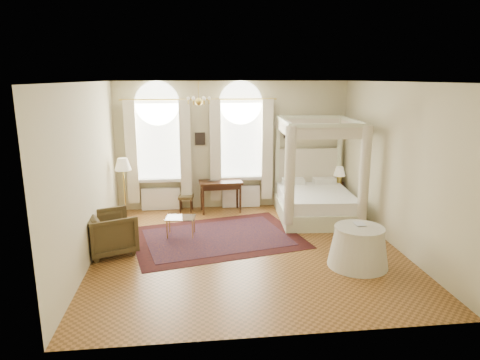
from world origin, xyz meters
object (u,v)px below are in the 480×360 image
object	(u,v)px
writing_desk	(221,186)
stool	(186,198)
canopy_bed	(316,196)
nightstand	(334,195)
side_table	(358,247)
armchair	(111,233)
coffee_table	(181,219)
floor_lamp	(123,168)

from	to	relation	value
writing_desk	stool	xyz separation A→B (m)	(-0.89, 0.12, -0.34)
canopy_bed	nightstand	distance (m)	1.22
stool	side_table	size ratio (longest dim) A/B	0.38
writing_desk	armchair	bearing A→B (deg)	-133.86
nightstand	writing_desk	bearing A→B (deg)	-177.71
coffee_table	armchair	bearing A→B (deg)	-150.15
stool	floor_lamp	world-z (taller)	floor_lamp
floor_lamp	coffee_table	bearing A→B (deg)	-42.53
stool	armchair	distance (m)	2.94
canopy_bed	floor_lamp	bearing A→B (deg)	175.60
nightstand	floor_lamp	bearing A→B (deg)	-174.20
writing_desk	stool	distance (m)	0.96
nightstand	side_table	bearing A→B (deg)	-102.19
stool	floor_lamp	bearing A→B (deg)	-159.24
canopy_bed	side_table	size ratio (longest dim) A/B	2.22
writing_desk	coffee_table	xyz separation A→B (m)	(-0.99, -1.66, -0.30)
canopy_bed	floor_lamp	xyz separation A→B (m)	(-4.61, 0.36, 0.75)
stool	side_table	world-z (taller)	side_table
canopy_bed	armchair	distance (m)	4.90
stool	coffee_table	bearing A→B (deg)	-93.28
stool	coffee_table	size ratio (longest dim) A/B	0.63
coffee_table	side_table	xyz separation A→B (m)	(3.26, -1.90, -0.02)
writing_desk	floor_lamp	size ratio (longest dim) A/B	0.73
side_table	nightstand	bearing A→B (deg)	77.81
writing_desk	floor_lamp	distance (m)	2.46
stool	canopy_bed	bearing A→B (deg)	-15.95
canopy_bed	writing_desk	xyz separation A→B (m)	(-2.27, 0.78, 0.14)
writing_desk	armchair	world-z (taller)	armchair
floor_lamp	stool	bearing A→B (deg)	20.76
side_table	stool	bearing A→B (deg)	130.55
coffee_table	side_table	size ratio (longest dim) A/B	0.61
armchair	floor_lamp	size ratio (longest dim) A/B	0.60
nightstand	side_table	world-z (taller)	side_table
nightstand	floor_lamp	distance (m)	5.52
canopy_bed	floor_lamp	size ratio (longest dim) A/B	1.59
writing_desk	floor_lamp	xyz separation A→B (m)	(-2.34, -0.43, 0.62)
coffee_table	floor_lamp	bearing A→B (deg)	137.47
writing_desk	side_table	size ratio (longest dim) A/B	1.01
canopy_bed	armchair	world-z (taller)	canopy_bed
nightstand	armchair	size ratio (longest dim) A/B	0.70
armchair	coffee_table	bearing A→B (deg)	-82.88
nightstand	armchair	bearing A→B (deg)	-154.68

